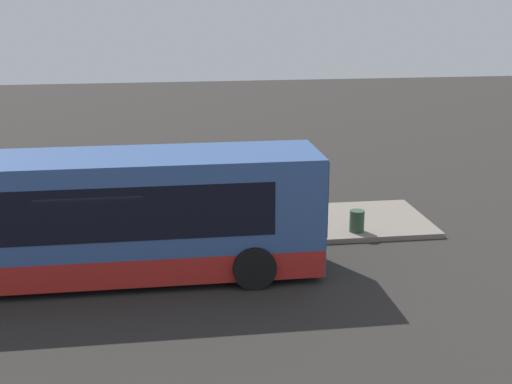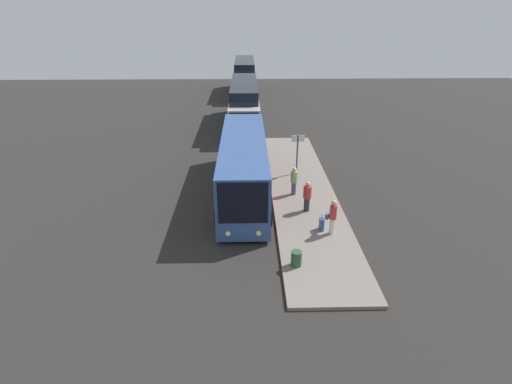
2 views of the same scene
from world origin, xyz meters
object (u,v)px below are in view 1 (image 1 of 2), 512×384
Objects in this scene: passenger_waiting at (193,200)px; trash_bin at (357,221)px; bus_lead at (93,219)px; passenger_with_bags at (124,207)px; passenger_boarding at (264,187)px; sign_post at (15,182)px; suitcase at (255,211)px.

passenger_waiting is 4.95m from trash_bin.
passenger_with_bags is at bearing 76.91° from bus_lead.
bus_lead is at bearing 74.22° from passenger_boarding.
bus_lead is at bearing -53.64° from sign_post.
passenger_boarding is (4.97, 4.09, -0.51)m from bus_lead.
bus_lead is 17.65× the size of trash_bin.
passenger_boarding reaches higher than suitcase.
sign_post reaches higher than passenger_with_bags.
passenger_with_bags is (-2.03, -0.45, 0.01)m from passenger_waiting.
passenger_boarding is 0.83m from suitcase.
passenger_boarding is at bearing 5.91° from sign_post.
bus_lead reaches higher than passenger_waiting.
passenger_with_bags is at bearing 174.65° from trash_bin.
passenger_waiting is at bearing 50.51° from bus_lead.
bus_lead reaches higher than passenger_boarding.
trash_bin is (2.84, -1.52, 0.03)m from suitcase.
sign_post is at bearing 40.70° from passenger_boarding.
suitcase is (1.96, 0.43, -0.57)m from passenger_waiting.
suitcase is at bearing 2.90° from sign_post.
passenger_boarding is at bearing 142.39° from trash_bin.
suitcase is 0.32× the size of sign_post.
passenger_waiting is 1.97× the size of suitcase.
bus_lead is 2.93m from passenger_with_bags.
bus_lead is 7.10× the size of passenger_with_bags.
passenger_waiting reaches higher than passenger_with_bags.
passenger_with_bags is 4.12m from suitcase.
passenger_with_bags is at bearing -167.57° from suitcase.
passenger_with_bags is 2.49× the size of trash_bin.
passenger_waiting is 2.50× the size of trash_bin.
passenger_waiting is (2.68, 3.25, -0.58)m from bus_lead.
bus_lead is at bearing -141.58° from suitcase.
passenger_boarding reaches higher than trash_bin.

